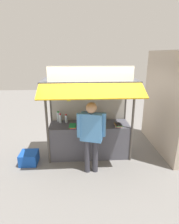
{
  "coord_description": "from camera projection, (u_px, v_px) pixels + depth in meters",
  "views": [
    {
      "loc": [
        -0.3,
        -4.64,
        2.78
      ],
      "look_at": [
        0.0,
        0.0,
        1.28
      ],
      "focal_mm": 29.29,
      "sensor_mm": 36.0,
      "label": 1
    }
  ],
  "objects": [
    {
      "name": "magazine_stack_right",
      "position": [
        73.0,
        126.0,
        4.77
      ],
      "size": [
        0.19,
        0.3,
        0.06
      ],
      "color": "purple",
      "rests_on": "stall_counter"
    },
    {
      "name": "water_bottle_far_right",
      "position": [
        60.0,
        118.0,
        5.07
      ],
      "size": [
        0.07,
        0.07,
        0.26
      ],
      "color": "silver",
      "rests_on": "stall_counter"
    },
    {
      "name": "vendor_person",
      "position": [
        91.0,
        132.0,
        4.2
      ],
      "size": [
        0.67,
        0.36,
        1.76
      ],
      "rotation": [
        0.0,
        0.0,
        2.83
      ],
      "color": "#383842",
      "rests_on": "ground"
    },
    {
      "name": "ground_plane",
      "position": [
        90.0,
        154.0,
        5.27
      ],
      "size": [
        20.0,
        20.0,
        0.0
      ],
      "primitive_type": "plane",
      "color": "slate"
    },
    {
      "name": "banana_bunch_inner_left",
      "position": [
        69.0,
        98.0,
        4.26
      ],
      "size": [
        0.12,
        0.12,
        0.33
      ],
      "color": "#332D23"
    },
    {
      "name": "water_bottle_rear_center",
      "position": [
        103.0,
        118.0,
        5.04
      ],
      "size": [
        0.08,
        0.08,
        0.3
      ],
      "color": "silver",
      "rests_on": "stall_counter"
    },
    {
      "name": "plastic_crate",
      "position": [
        29.0,
        158.0,
        4.81
      ],
      "size": [
        0.45,
        0.45,
        0.31
      ],
      "primitive_type": "cube",
      "rotation": [
        0.0,
        0.0,
        -0.02
      ],
      "color": "#194CB2",
      "rests_on": "ground"
    },
    {
      "name": "stall_counter",
      "position": [
        90.0,
        140.0,
        5.13
      ],
      "size": [
        2.16,
        0.71,
        0.93
      ],
      "primitive_type": "cube",
      "color": "#4C4C56",
      "rests_on": "ground"
    },
    {
      "name": "water_bottle_back_left",
      "position": [
        95.0,
        118.0,
        5.09
      ],
      "size": [
        0.07,
        0.07,
        0.27
      ],
      "color": "silver",
      "rests_on": "stall_counter"
    },
    {
      "name": "water_bottle_front_left",
      "position": [
        58.0,
        117.0,
        5.17
      ],
      "size": [
        0.08,
        0.08,
        0.3
      ],
      "color": "silver",
      "rests_on": "stall_counter"
    },
    {
      "name": "neighbour_wall",
      "position": [
        163.0,
        103.0,
        5.25
      ],
      "size": [
        0.2,
        2.4,
        2.86
      ],
      "primitive_type": "cube",
      "color": "#BCAC9A",
      "rests_on": "ground"
    },
    {
      "name": "water_bottle_back_right",
      "position": [
        66.0,
        119.0,
        5.07
      ],
      "size": [
        0.07,
        0.07,
        0.25
      ],
      "color": "silver",
      "rests_on": "stall_counter"
    },
    {
      "name": "water_bottle_mid_left",
      "position": [
        92.0,
        117.0,
        5.18
      ],
      "size": [
        0.07,
        0.07,
        0.24
      ],
      "color": "silver",
      "rests_on": "stall_counter"
    },
    {
      "name": "magazine_stack_left",
      "position": [
        118.0,
        125.0,
        4.84
      ],
      "size": [
        0.19,
        0.27,
        0.07
      ],
      "color": "white",
      "rests_on": "stall_counter"
    },
    {
      "name": "banana_bunch_leftmost",
      "position": [
        105.0,
        94.0,
        4.29
      ],
      "size": [
        0.1,
        0.1,
        0.25
      ],
      "color": "#332D23"
    },
    {
      "name": "banana_bunch_rightmost",
      "position": [
        57.0,
        95.0,
        4.23
      ],
      "size": [
        0.1,
        0.1,
        0.26
      ],
      "color": "#332D23"
    },
    {
      "name": "stall_structure",
      "position": [
        89.0,
        103.0,
        4.88
      ],
      "size": [
        2.36,
        1.53,
        2.52
      ],
      "color": "#4C4742",
      "rests_on": "ground"
    },
    {
      "name": "magazine_stack_mid_right",
      "position": [
        100.0,
        125.0,
        4.84
      ],
      "size": [
        0.2,
        0.31,
        0.05
      ],
      "color": "orange",
      "rests_on": "stall_counter"
    }
  ]
}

